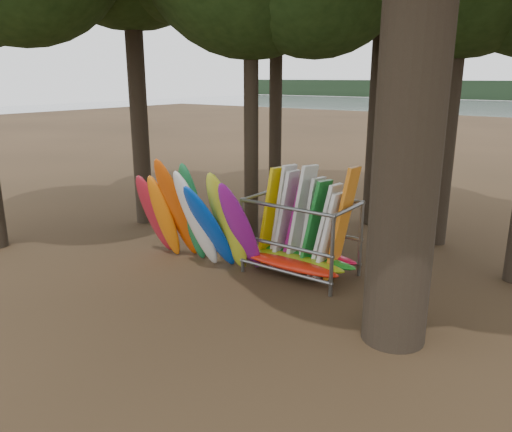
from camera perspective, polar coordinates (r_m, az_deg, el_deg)
The scene contains 3 objects.
ground at distance 12.01m, azimuth -3.79°, elevation -8.11°, with size 120.00×120.00×0.00m, color #47331E.
kayak_row at distance 12.87m, azimuth -6.80°, elevation -0.38°, with size 3.69×2.03×3.03m.
storage_rack at distance 12.51m, azimuth 5.20°, elevation -2.56°, with size 2.93×1.55×2.85m.
Camera 1 is at (7.11, -8.38, 4.83)m, focal length 35.00 mm.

